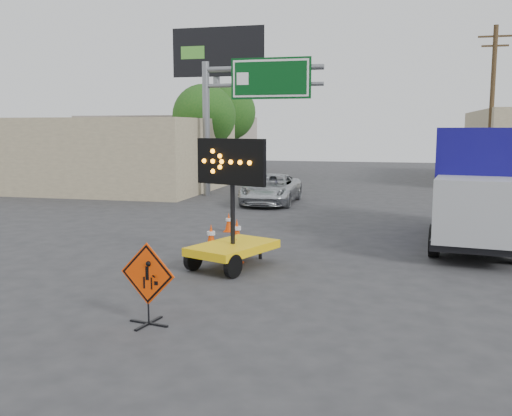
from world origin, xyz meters
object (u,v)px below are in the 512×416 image
at_px(construction_sign, 148,281).
at_px(arrow_board, 233,240).
at_px(box_truck, 478,191).
at_px(pickup_truck, 271,189).

xyz_separation_m(construction_sign, arrow_board, (0.29, 4.39, -0.08)).
distance_m(arrow_board, box_truck, 8.04).
height_order(arrow_board, pickup_truck, arrow_board).
height_order(construction_sign, arrow_board, arrow_board).
bearing_deg(box_truck, arrow_board, -135.11).
distance_m(construction_sign, pickup_truck, 16.67).
bearing_deg(box_truck, pickup_truck, 145.04).
xyz_separation_m(arrow_board, box_truck, (6.35, 4.86, 0.87)).
relative_size(arrow_board, box_truck, 0.43).
height_order(construction_sign, box_truck, box_truck).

